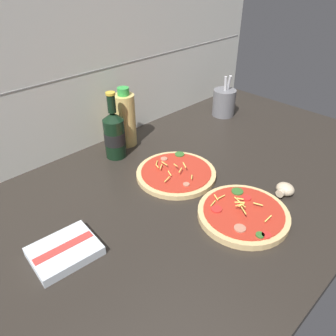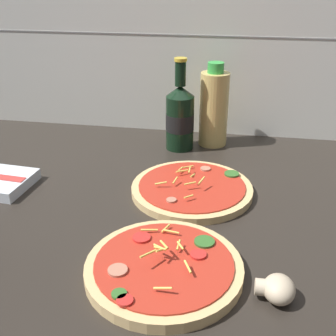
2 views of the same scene
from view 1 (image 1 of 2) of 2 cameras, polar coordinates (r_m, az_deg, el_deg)
name	(u,v)px [view 1 (image 1 of 2)]	position (r cm, az deg, el deg)	size (l,w,h in cm)	color
counter_slab	(199,187)	(105.68, 5.48, -3.28)	(160.00, 90.00, 2.50)	#28231E
tile_backsplash	(107,67)	(123.65, -10.61, 16.85)	(160.00, 1.13, 60.00)	silver
pizza_near	(243,214)	(93.86, 12.95, -7.80)	(25.25, 25.25, 4.90)	tan
pizza_far	(176,173)	(107.65, 1.42, -0.93)	(26.13, 26.13, 4.43)	tan
beer_bottle	(114,134)	(116.03, -9.32, 5.87)	(7.43, 7.43, 23.94)	black
oil_bottle	(125,120)	(122.84, -7.58, 8.37)	(7.62, 7.62, 22.24)	#D6B766
mushroom_left	(285,189)	(104.88, 19.65, -3.54)	(5.82, 5.54, 3.88)	beige
utensil_crock	(224,102)	(150.44, 9.72, 11.22)	(9.91, 9.91, 18.08)	slate
dish_towel	(65,251)	(85.48, -17.56, -13.62)	(16.47, 13.66, 2.56)	silver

